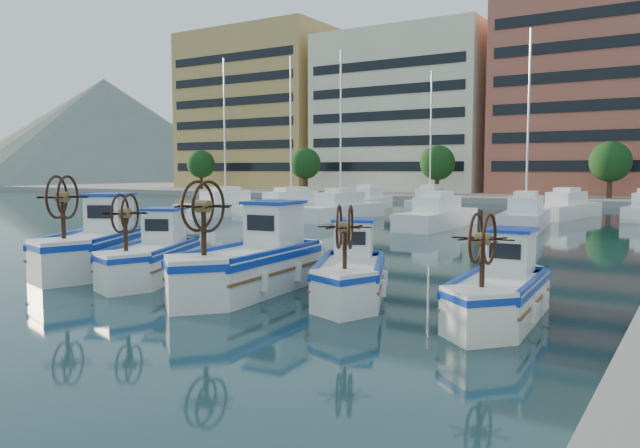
# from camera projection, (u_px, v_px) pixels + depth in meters

# --- Properties ---
(ground) EXTENTS (300.00, 300.00, 0.00)m
(ground) POSITION_uv_depth(u_px,v_px,m) (216.00, 284.00, 18.60)
(ground) COLOR #1B3C46
(ground) RESTS_ON ground
(hill_west) EXTENTS (180.00, 180.00, 60.00)m
(hill_west) POSITION_uv_depth(u_px,v_px,m) (107.00, 181.00, 185.43)
(hill_west) COLOR slate
(hill_west) RESTS_ON ground
(yacht_marina) EXTENTS (41.02, 22.91, 11.50)m
(yacht_marina) POSITION_uv_depth(u_px,v_px,m) (449.00, 211.00, 43.84)
(yacht_marina) COLOR white
(yacht_marina) RESTS_ON ground
(fishing_boat_a) EXTENTS (4.20, 5.39, 3.25)m
(fishing_boat_a) POSITION_uv_depth(u_px,v_px,m) (96.00, 244.00, 21.23)
(fishing_boat_a) COLOR white
(fishing_boat_a) RESTS_ON ground
(fishing_boat_b) EXTENTS (3.38, 4.57, 2.75)m
(fishing_boat_b) POSITION_uv_depth(u_px,v_px,m) (153.00, 254.00, 19.55)
(fishing_boat_b) COLOR white
(fishing_boat_b) RESTS_ON ground
(fishing_boat_c) EXTENTS (2.45, 5.15, 3.16)m
(fishing_boat_c) POSITION_uv_depth(u_px,v_px,m) (252.00, 260.00, 17.50)
(fishing_boat_c) COLOR white
(fishing_boat_c) RESTS_ON ground
(fishing_boat_d) EXTENTS (3.17, 4.30, 2.59)m
(fishing_boat_d) POSITION_uv_depth(u_px,v_px,m) (351.00, 271.00, 16.65)
(fishing_boat_d) COLOR white
(fishing_boat_d) RESTS_ON ground
(fishing_boat_e) EXTENTS (1.89, 4.14, 2.55)m
(fishing_boat_e) POSITION_uv_depth(u_px,v_px,m) (501.00, 289.00, 14.21)
(fishing_boat_e) COLOR white
(fishing_boat_e) RESTS_ON ground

